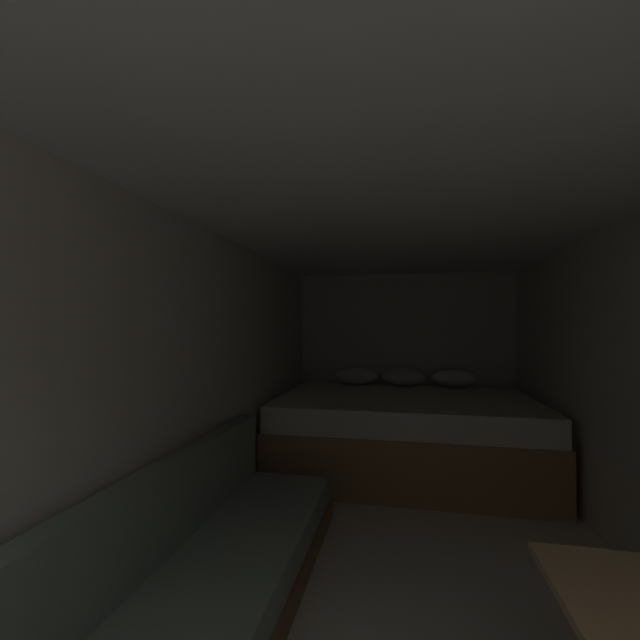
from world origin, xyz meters
TOP-DOWN VIEW (x-y plane):
  - ground_plane at (0.00, 2.18)m, footprint 7.24×7.24m
  - wall_back at (0.00, 4.82)m, footprint 2.66×0.05m
  - wall_left at (-1.31, 2.18)m, footprint 0.05×5.24m
  - ceiling_slab at (0.00, 2.18)m, footprint 2.66×5.24m
  - bed at (0.00, 3.89)m, footprint 2.44×1.76m
  - sofa_left at (-0.96, 1.35)m, footprint 0.73×2.83m

SIDE VIEW (x-z plane):
  - ground_plane at x=0.00m, z-range 0.00..0.00m
  - sofa_left at x=-0.96m, z-range -0.15..0.59m
  - bed at x=0.00m, z-range -0.09..0.85m
  - wall_back at x=0.00m, z-range 0.00..2.07m
  - wall_left at x=-1.31m, z-range 0.00..2.07m
  - ceiling_slab at x=0.00m, z-range 2.07..2.12m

